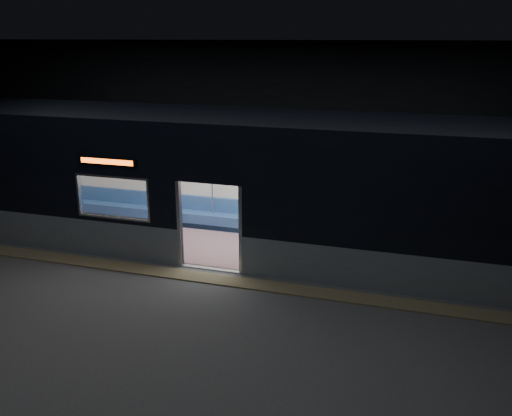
% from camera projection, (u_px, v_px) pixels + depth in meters
% --- Properties ---
extents(station_floor, '(24.00, 14.00, 0.01)m').
position_uv_depth(station_floor, '(193.00, 289.00, 11.49)').
color(station_floor, '#47494C').
rests_on(station_floor, ground).
extents(station_envelope, '(24.00, 14.00, 5.00)m').
position_uv_depth(station_envelope, '(186.00, 116.00, 10.38)').
color(station_envelope, black).
rests_on(station_envelope, station_floor).
extents(tactile_strip, '(22.80, 0.50, 0.03)m').
position_uv_depth(tactile_strip, '(203.00, 277.00, 11.99)').
color(tactile_strip, '#8C7F59').
rests_on(tactile_strip, station_floor).
extents(metro_car, '(18.00, 3.04, 3.35)m').
position_uv_depth(metro_car, '(231.00, 176.00, 13.25)').
color(metro_car, gray).
rests_on(metro_car, station_floor).
extents(passenger, '(0.43, 0.69, 1.35)m').
position_uv_depth(passenger, '(270.00, 208.00, 14.28)').
color(passenger, black).
rests_on(passenger, metro_car).
extents(handbag, '(0.34, 0.32, 0.13)m').
position_uv_depth(handbag, '(267.00, 214.00, 14.13)').
color(handbag, black).
rests_on(handbag, passenger).
extents(transit_map, '(0.93, 0.03, 0.61)m').
position_uv_depth(transit_map, '(443.00, 194.00, 13.17)').
color(transit_map, white).
rests_on(transit_map, metro_car).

